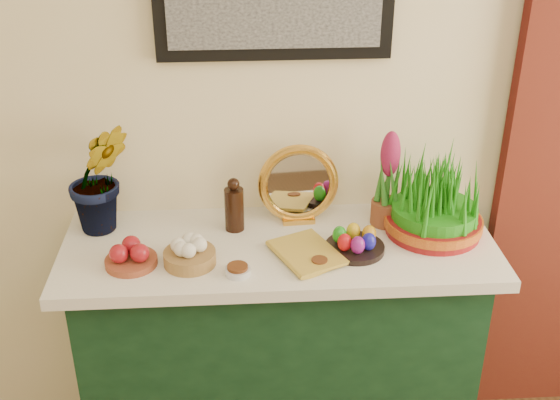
% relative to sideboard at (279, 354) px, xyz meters
% --- Properties ---
extents(sideboard, '(1.30, 0.45, 0.85)m').
position_rel_sideboard_xyz_m(sideboard, '(0.00, 0.00, 0.00)').
color(sideboard, '#153C20').
rests_on(sideboard, ground).
extents(tablecloth, '(1.40, 0.55, 0.04)m').
position_rel_sideboard_xyz_m(tablecloth, '(0.00, 0.00, 0.45)').
color(tablecloth, white).
rests_on(tablecloth, sideboard).
extents(hyacinth_green, '(0.30, 0.28, 0.50)m').
position_rel_sideboard_xyz_m(hyacinth_green, '(-0.57, 0.13, 0.71)').
color(hyacinth_green, '#307C24').
rests_on(hyacinth_green, tablecloth).
extents(apple_bowl, '(0.18, 0.18, 0.08)m').
position_rel_sideboard_xyz_m(apple_bowl, '(-0.46, -0.10, 0.50)').
color(apple_bowl, brown).
rests_on(apple_bowl, tablecloth).
extents(garlic_basket, '(0.21, 0.21, 0.09)m').
position_rel_sideboard_xyz_m(garlic_basket, '(-0.28, -0.11, 0.50)').
color(garlic_basket, '#A77843').
rests_on(garlic_basket, tablecloth).
extents(vinegar_cruet, '(0.06, 0.06, 0.19)m').
position_rel_sideboard_xyz_m(vinegar_cruet, '(-0.14, 0.10, 0.55)').
color(vinegar_cruet, black).
rests_on(vinegar_cruet, tablecloth).
extents(mirror, '(0.28, 0.08, 0.28)m').
position_rel_sideboard_xyz_m(mirror, '(0.07, 0.15, 0.60)').
color(mirror, gold).
rests_on(mirror, tablecloth).
extents(book, '(0.23, 0.27, 0.03)m').
position_rel_sideboard_xyz_m(book, '(0.00, -0.13, 0.48)').
color(book, gold).
rests_on(book, tablecloth).
extents(spice_dish_left, '(0.08, 0.08, 0.03)m').
position_rel_sideboard_xyz_m(spice_dish_left, '(-0.14, -0.18, 0.48)').
color(spice_dish_left, silver).
rests_on(spice_dish_left, tablecloth).
extents(spice_dish_right, '(0.06, 0.06, 0.03)m').
position_rel_sideboard_xyz_m(spice_dish_right, '(0.11, -0.15, 0.48)').
color(spice_dish_right, silver).
rests_on(spice_dish_right, tablecloth).
extents(egg_plate, '(0.24, 0.24, 0.08)m').
position_rel_sideboard_xyz_m(egg_plate, '(0.24, -0.07, 0.49)').
color(egg_plate, black).
rests_on(egg_plate, tablecloth).
extents(hyacinth_pink, '(0.10, 0.10, 0.34)m').
position_rel_sideboard_xyz_m(hyacinth_pink, '(0.37, 0.10, 0.62)').
color(hyacinth_pink, brown).
rests_on(hyacinth_pink, tablecloth).
extents(wheatgrass_sabzeh, '(0.32, 0.32, 0.26)m').
position_rel_sideboard_xyz_m(wheatgrass_sabzeh, '(0.51, 0.03, 0.58)').
color(wheatgrass_sabzeh, maroon).
rests_on(wheatgrass_sabzeh, tablecloth).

